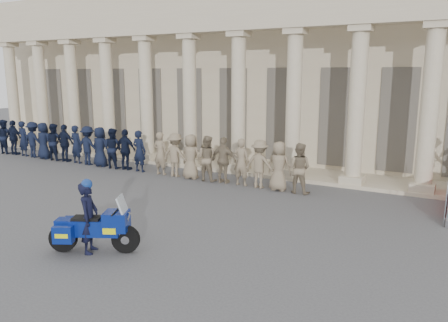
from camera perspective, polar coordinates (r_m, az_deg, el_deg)
ground at (r=13.02m, az=-9.20°, el=-9.00°), size 90.00×90.00×0.00m
building at (r=25.47m, az=11.60°, el=11.24°), size 40.00×12.50×9.00m
officer_rank at (r=21.16m, az=-13.06°, el=1.50°), size 18.38×0.73×1.94m
motorcycle at (r=11.69m, az=-16.55°, el=-8.36°), size 2.17×1.46×1.50m
rider at (r=11.64m, az=-17.25°, el=-6.92°), size 0.69×0.80×1.93m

